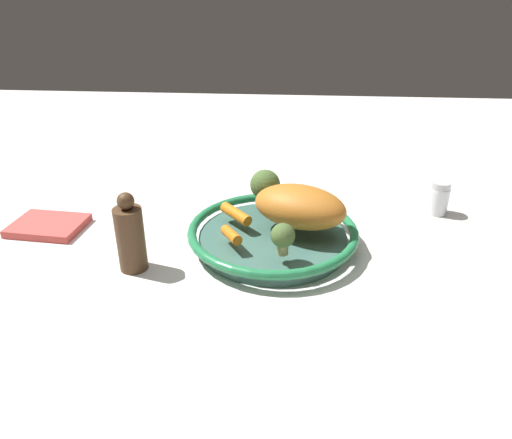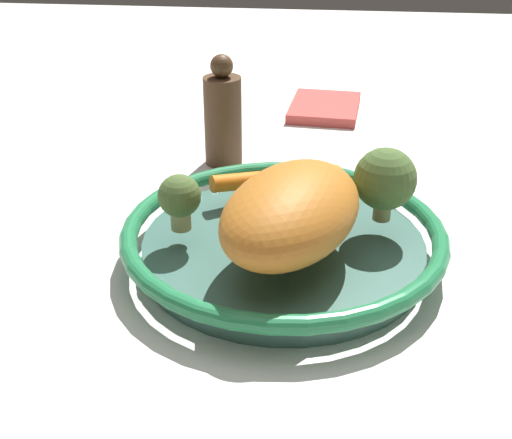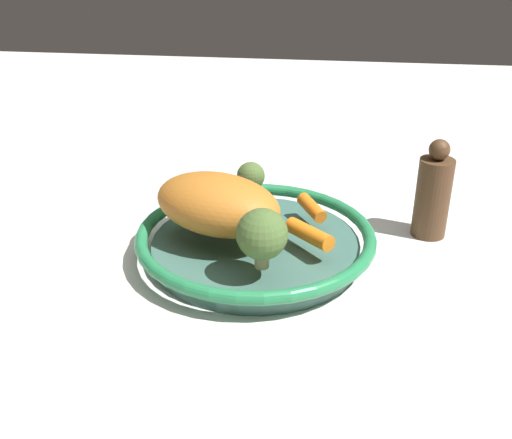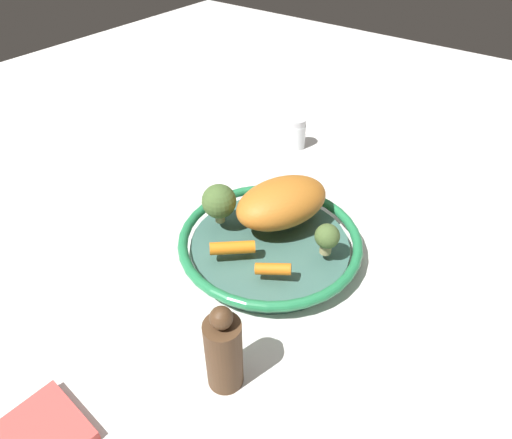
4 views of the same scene
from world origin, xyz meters
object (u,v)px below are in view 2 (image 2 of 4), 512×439
at_px(serving_bowl, 283,241).
at_px(broccoli_floret_mid, 180,198).
at_px(broccoli_floret_edge, 385,180).
at_px(pepper_mill, 223,117).
at_px(baby_carrot_right, 237,182).
at_px(roast_chicken_piece, 291,213).
at_px(baby_carrot_back, 312,184).
at_px(dish_towel, 325,108).

bearing_deg(serving_bowl, broccoli_floret_mid, -78.03).
xyz_separation_m(broccoli_floret_edge, pepper_mill, (-0.20, -0.18, -0.02)).
height_order(serving_bowl, baby_carrot_right, baby_carrot_right).
relative_size(roast_chicken_piece, broccoli_floret_edge, 2.37).
bearing_deg(baby_carrot_back, serving_bowl, -18.96).
bearing_deg(broccoli_floret_mid, baby_carrot_back, 127.27).
xyz_separation_m(baby_carrot_right, broccoli_floret_mid, (0.08, -0.04, 0.02)).
bearing_deg(baby_carrot_back, baby_carrot_right, -89.05).
bearing_deg(baby_carrot_right, serving_bowl, 38.36).
bearing_deg(serving_bowl, broccoli_floret_edge, 102.28).
distance_m(baby_carrot_back, pepper_mill, 0.19).
distance_m(baby_carrot_right, pepper_mill, 0.16).
xyz_separation_m(baby_carrot_back, dish_towel, (-0.35, 0.01, -0.04)).
distance_m(broccoli_floret_mid, pepper_mill, 0.24).
relative_size(baby_carrot_right, broccoli_floret_mid, 1.01).
bearing_deg(serving_bowl, baby_carrot_back, 161.04).
xyz_separation_m(serving_bowl, dish_towel, (-0.42, 0.03, -0.01)).
bearing_deg(serving_bowl, roast_chicken_piece, 11.59).
relative_size(baby_carrot_right, pepper_mill, 0.39).
height_order(baby_carrot_back, baby_carrot_right, baby_carrot_back).
distance_m(roast_chicken_piece, broccoli_floret_mid, 0.10).
bearing_deg(baby_carrot_right, pepper_mill, -166.25).
xyz_separation_m(roast_chicken_piece, pepper_mill, (-0.26, -0.10, -0.01)).
xyz_separation_m(serving_bowl, roast_chicken_piece, (0.04, 0.01, 0.05)).
bearing_deg(dish_towel, roast_chicken_piece, -2.41).
relative_size(roast_chicken_piece, broccoli_floret_mid, 3.15).
distance_m(serving_bowl, dish_towel, 0.42).
distance_m(baby_carrot_back, broccoli_floret_mid, 0.14).
height_order(pepper_mill, dish_towel, pepper_mill).
distance_m(roast_chicken_piece, broccoli_floret_edge, 0.10).
xyz_separation_m(broccoli_floret_edge, dish_towel, (-0.40, -0.06, -0.07)).
relative_size(serving_bowl, broccoli_floret_mid, 5.76).
height_order(baby_carrot_back, broccoli_floret_edge, broccoli_floret_edge).
height_order(baby_carrot_right, broccoli_floret_edge, broccoli_floret_edge).
bearing_deg(baby_carrot_right, baby_carrot_back, 90.95).
bearing_deg(roast_chicken_piece, broccoli_floret_mid, -104.60).
distance_m(roast_chicken_piece, dish_towel, 0.47).
height_order(serving_bowl, pepper_mill, pepper_mill).
bearing_deg(broccoli_floret_mid, baby_carrot_right, 155.82).
bearing_deg(roast_chicken_piece, baby_carrot_right, -151.05).
height_order(baby_carrot_right, dish_towel, baby_carrot_right).
height_order(serving_bowl, broccoli_floret_mid, broccoli_floret_mid).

